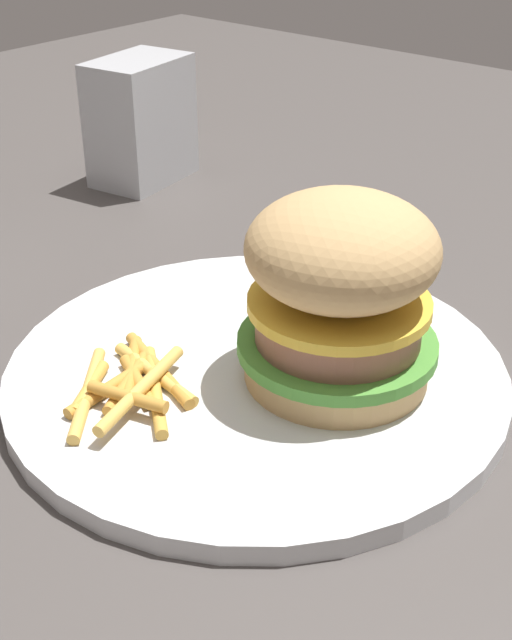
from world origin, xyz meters
name	(u,v)px	position (x,y,z in m)	size (l,w,h in m)	color
ground_plane	(204,383)	(0.00, 0.00, 0.00)	(1.60, 1.60, 0.00)	#47423F
plate	(256,373)	(-0.02, -0.02, 0.01)	(0.29, 0.29, 0.01)	silver
sandwich	(340,290)	(-0.06, -0.04, 0.07)	(0.11, 0.11, 0.11)	tan
fries_pile	(132,384)	(0.01, 0.04, 0.02)	(0.09, 0.09, 0.01)	gold
napkin_dispenser	(141,121)	(0.27, -0.21, 0.05)	(0.09, 0.06, 0.11)	#B7BABF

